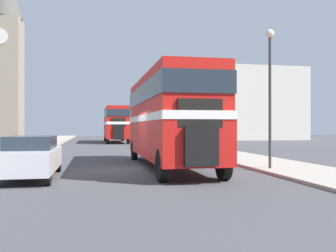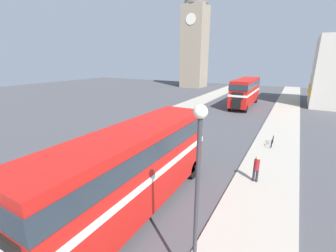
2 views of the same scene
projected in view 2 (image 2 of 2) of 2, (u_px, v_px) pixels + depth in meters
ground_plane at (104, 205)px, 11.25m from camera, size 120.00×120.00×0.00m
sidewalk_left at (27, 172)px, 14.42m from camera, size 3.50×120.00×0.12m
double_decker_bus at (133, 165)px, 10.06m from camera, size 2.49×10.87×4.11m
bus_distant at (245, 90)px, 33.98m from camera, size 2.52×10.56×4.16m
car_parked_near at (12, 191)px, 11.04m from camera, size 1.80×4.63×1.53m
pedestrian_walking at (256, 167)px, 12.95m from camera, size 0.32×0.32×1.58m
bicycle_on_pavement at (272, 141)px, 18.58m from camera, size 0.05×1.76×0.78m
street_lamp at (198, 180)px, 5.94m from camera, size 0.36×0.36×5.86m
church_tower at (195, 20)px, 54.58m from camera, size 5.82×5.82×31.30m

